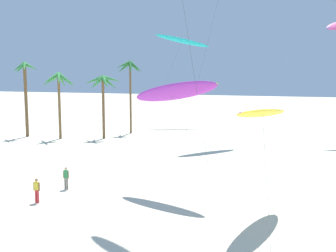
# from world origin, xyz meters

# --- Properties ---
(palm_tree_0) EXTENTS (3.47, 3.41, 10.03)m
(palm_tree_0) POSITION_xyz_m (-29.68, 43.73, 8.01)
(palm_tree_0) COLOR brown
(palm_tree_0) RESTS_ON ground
(palm_tree_1) EXTENTS (4.54, 4.52, 8.29)m
(palm_tree_1) POSITION_xyz_m (-19.14, 45.51, 6.93)
(palm_tree_1) COLOR brown
(palm_tree_1) RESTS_ON ground
(palm_tree_2) EXTENTS (4.39, 4.63, 8.69)m
(palm_tree_2) POSITION_xyz_m (-24.41, 43.47, 7.21)
(palm_tree_2) COLOR brown
(palm_tree_2) RESTS_ON ground
(palm_tree_3) EXTENTS (4.02, 3.86, 10.28)m
(palm_tree_3) POSITION_xyz_m (-17.64, 50.92, 8.64)
(palm_tree_3) COLOR brown
(palm_tree_3) RESTS_ON ground
(flying_kite_0) EXTENTS (3.14, 12.27, 7.01)m
(flying_kite_0) POSITION_xyz_m (3.45, 21.17, 6.34)
(flying_kite_0) COLOR yellow
(flying_kite_0) RESTS_ON ground
(flying_kite_2) EXTENTS (8.54, 10.09, 15.04)m
(flying_kite_2) POSITION_xyz_m (-13.13, 61.45, 13.63)
(flying_kite_2) COLOR #19B2B7
(flying_kite_2) RESTS_ON ground
(flying_kite_3) EXTENTS (6.84, 3.89, 8.56)m
(flying_kite_3) POSITION_xyz_m (-2.89, 24.47, 7.33)
(flying_kite_3) COLOR purple
(flying_kite_3) RESTS_ON ground
(person_foreground_walker) EXTENTS (0.51, 0.23, 1.70)m
(person_foreground_walker) POSITION_xyz_m (-10.89, 23.10, 0.93)
(person_foreground_walker) COLOR slate
(person_foreground_walker) RESTS_ON ground
(person_near_left) EXTENTS (0.51, 0.21, 1.68)m
(person_near_left) POSITION_xyz_m (-11.00, 19.68, 0.92)
(person_near_left) COLOR red
(person_near_left) RESTS_ON ground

